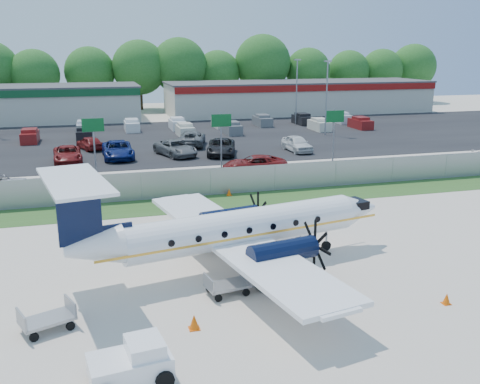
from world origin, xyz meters
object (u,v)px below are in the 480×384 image
object	(u,v)px
aircraft	(237,229)
baggage_cart_far	(228,284)
pushback_tug	(133,362)
baggage_cart_near	(47,319)

from	to	relation	value
aircraft	baggage_cart_far	xyz separation A→B (m)	(-1.14, -2.68, -1.59)
pushback_tug	baggage_cart_near	xyz separation A→B (m)	(-2.90, 4.16, -0.19)
baggage_cart_near	aircraft	bearing A→B (deg)	24.23
baggage_cart_near	baggage_cart_far	xyz separation A→B (m)	(7.39, 1.16, -0.02)
aircraft	pushback_tug	bearing A→B (deg)	-125.11
baggage_cart_far	aircraft	bearing A→B (deg)	66.98
aircraft	pushback_tug	size ratio (longest dim) A/B	6.30
pushback_tug	baggage_cart_far	distance (m)	6.96
pushback_tug	baggage_cart_far	xyz separation A→B (m)	(4.49, 5.32, -0.21)
aircraft	baggage_cart_far	world-z (taller)	aircraft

